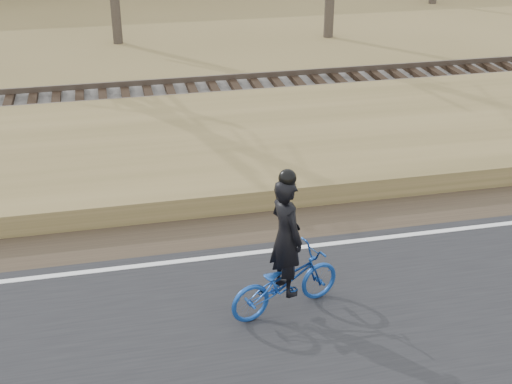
{
  "coord_description": "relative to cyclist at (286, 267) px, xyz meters",
  "views": [
    {
      "loc": [
        3.02,
        -10.34,
        6.52
      ],
      "look_at": [
        5.44,
        0.5,
        1.1
      ],
      "focal_mm": 50.0,
      "sensor_mm": 36.0,
      "label": 1
    }
  ],
  "objects": [
    {
      "name": "cyclist",
      "position": [
        0.0,
        0.0,
        0.0
      ],
      "size": [
        1.97,
        1.18,
        2.36
      ],
      "rotation": [
        0.0,
        0.0,
        1.88
      ],
      "color": "#154096",
      "rests_on": "road"
    }
  ]
}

